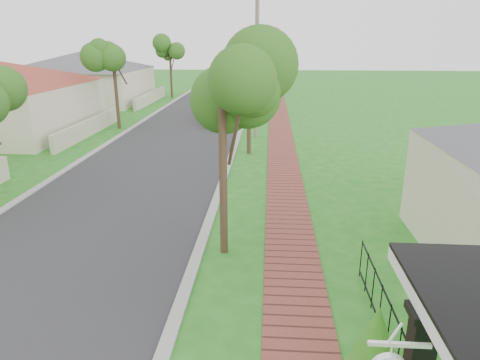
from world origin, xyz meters
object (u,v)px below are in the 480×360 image
(parked_car_white, at_px, (231,107))
(near_tree, at_px, (222,101))
(utility_pole, at_px, (257,65))
(parked_car_red, at_px, (219,113))

(parked_car_white, distance_m, near_tree, 22.21)
(parked_car_white, xyz_separation_m, near_tree, (1.78, -21.87, 3.45))
(parked_car_white, height_order, near_tree, near_tree)
(parked_car_white, relative_size, utility_pole, 0.56)
(parked_car_red, xyz_separation_m, utility_pole, (2.73, -4.18, 3.52))
(parked_car_white, bearing_deg, near_tree, -91.81)
(near_tree, bearing_deg, parked_car_red, 97.04)
(parked_car_red, bearing_deg, near_tree, -83.95)
(utility_pole, bearing_deg, parked_car_red, 123.14)
(near_tree, relative_size, utility_pole, 0.63)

